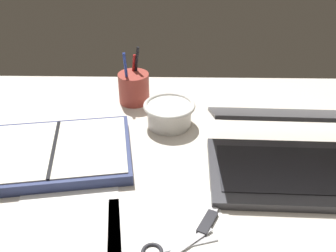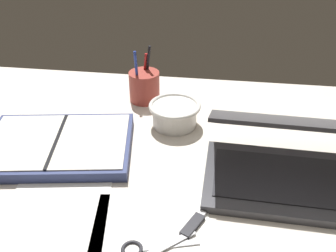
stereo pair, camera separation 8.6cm
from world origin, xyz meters
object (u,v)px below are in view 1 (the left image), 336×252
Objects in this scene: pen_cup at (134,87)px; laptop at (287,152)px; bowl at (169,113)px; planner at (55,153)px.

laptop is at bearing -40.20° from pen_cup.
laptop is at bearing -35.06° from bowl.
pen_cup is at bearing 51.10° from planner.
laptop is 2.54× the size of bowl.
laptop is 2.14× the size of pen_cup.
laptop is at bearing -12.66° from planner.
bowl is 0.85× the size of pen_cup.
bowl is (-25.99, 18.24, -1.34)cm from laptop.
pen_cup is (-10.45, 12.56, 1.10)cm from bowl.
bowl is at bearing 146.62° from laptop.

